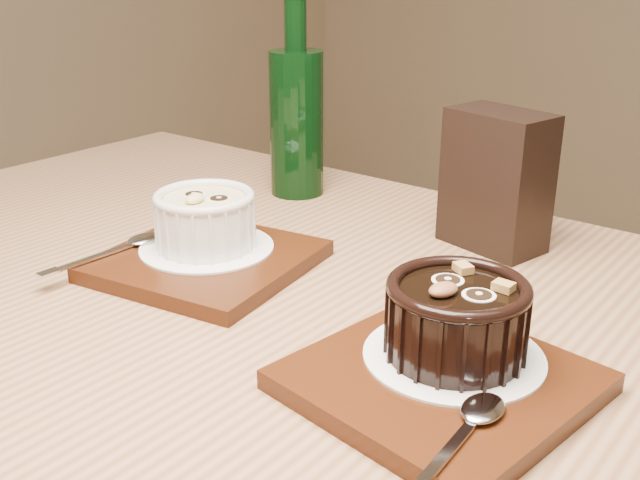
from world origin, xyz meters
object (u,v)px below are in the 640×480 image
at_px(ramekin_white, 205,217).
at_px(condiment_stand, 496,181).
at_px(table, 273,419).
at_px(green_bottle, 297,118).
at_px(tray_left, 207,261).
at_px(tray_right, 440,381).
at_px(ramekin_dark, 457,315).

distance_m(ramekin_white, condiment_stand, 0.29).
bearing_deg(table, ramekin_white, 157.84).
height_order(ramekin_white, green_bottle, green_bottle).
relative_size(tray_left, green_bottle, 0.73).
bearing_deg(ramekin_white, green_bottle, 96.65).
distance_m(condiment_stand, green_bottle, 0.27).
bearing_deg(table, tray_left, 160.10).
bearing_deg(tray_right, table, -177.69).
height_order(table, condiment_stand, condiment_stand).
bearing_deg(tray_left, ramekin_white, 135.33).
distance_m(tray_left, tray_right, 0.29).
relative_size(ramekin_dark, condiment_stand, 0.72).
bearing_deg(ramekin_white, ramekin_dark, -18.22).
bearing_deg(table, tray_right, 2.31).
xyz_separation_m(tray_right, green_bottle, (-0.37, 0.27, 0.09)).
bearing_deg(table, ramekin_dark, 11.15).
distance_m(tray_left, ramekin_white, 0.04).
bearing_deg(tray_left, condiment_stand, 51.50).
height_order(table, green_bottle, green_bottle).
relative_size(ramekin_dark, green_bottle, 0.41).
distance_m(ramekin_dark, condiment_stand, 0.26).
relative_size(tray_right, green_bottle, 0.73).
relative_size(table, tray_left, 6.80).
bearing_deg(tray_right, ramekin_dark, 98.57).
relative_size(ramekin_white, ramekin_dark, 0.96).
bearing_deg(tray_right, green_bottle, 143.88).
distance_m(table, tray_right, 0.18).
height_order(tray_right, condiment_stand, condiment_stand).
relative_size(ramekin_white, condiment_stand, 0.69).
xyz_separation_m(ramekin_dark, condiment_stand, (-0.10, 0.24, 0.02)).
relative_size(ramekin_white, green_bottle, 0.40).
xyz_separation_m(tray_right, ramekin_dark, (-0.00, 0.02, 0.04)).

